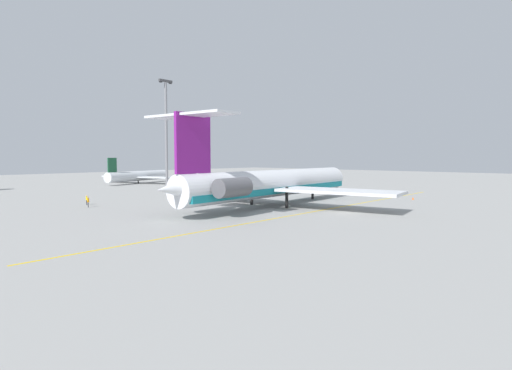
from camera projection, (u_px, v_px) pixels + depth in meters
ground at (344, 213)px, 61.13m from camera, size 347.90×347.90×0.00m
main_jetliner at (269, 183)px, 68.96m from camera, size 48.30×42.84×14.06m
airliner_mid_left at (140, 176)px, 127.64m from camera, size 26.01×26.02×7.89m
ground_crew_near_nose at (284, 186)px, 99.98m from camera, size 0.28×0.45×1.76m
ground_crew_near_tail at (280, 187)px, 97.51m from camera, size 0.30×0.35×1.68m
ground_crew_portside at (88, 201)px, 67.63m from camera, size 0.28×0.41×1.75m
ground_crew_starboard at (87, 199)px, 71.01m from camera, size 0.28×0.43×1.73m
safety_cone_nose at (413, 198)px, 79.74m from camera, size 0.40×0.40×0.55m
taxiway_centreline at (321, 210)px, 64.03m from camera, size 87.15×0.78×0.01m
light_mast at (166, 130)px, 108.07m from camera, size 4.00×0.70×28.09m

